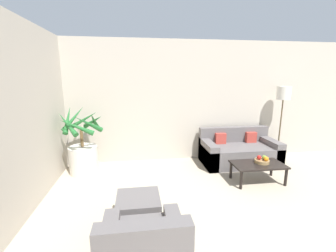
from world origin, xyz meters
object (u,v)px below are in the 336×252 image
(floor_lamp, at_px, (283,98))
(apple_red, at_px, (259,157))
(fruit_bowl, at_px, (262,161))
(coffee_table, at_px, (258,166))
(apple_green, at_px, (264,157))
(sofa_loveseat, at_px, (239,152))
(orange_fruit, at_px, (266,159))
(potted_palm, at_px, (83,151))
(ottoman, at_px, (138,210))

(floor_lamp, xyz_separation_m, apple_red, (-1.08, -1.03, -0.98))
(floor_lamp, xyz_separation_m, fruit_bowl, (-1.03, -1.05, -1.05))
(coffee_table, bearing_deg, floor_lamp, 44.05)
(apple_green, bearing_deg, fruit_bowl, -157.90)
(sofa_loveseat, distance_m, coffee_table, 0.94)
(floor_lamp, distance_m, orange_fruit, 1.78)
(apple_red, relative_size, apple_green, 1.06)
(potted_palm, bearing_deg, coffee_table, -14.97)
(apple_red, bearing_deg, fruit_bowl, -21.62)
(potted_palm, bearing_deg, ottoman, -58.82)
(floor_lamp, height_order, ottoman, floor_lamp)
(sofa_loveseat, bearing_deg, apple_red, -91.86)
(apple_red, bearing_deg, apple_green, 0.87)
(sofa_loveseat, height_order, ottoman, sofa_loveseat)
(floor_lamp, relative_size, apple_green, 21.99)
(orange_fruit, relative_size, ottoman, 0.15)
(fruit_bowl, bearing_deg, apple_green, 22.10)
(floor_lamp, relative_size, apple_red, 20.82)
(apple_red, height_order, apple_green, apple_red)
(fruit_bowl, relative_size, ottoman, 0.46)
(coffee_table, height_order, apple_green, apple_green)
(sofa_loveseat, xyz_separation_m, coffee_table, (-0.07, -0.93, 0.04))
(sofa_loveseat, distance_m, apple_green, 0.90)
(potted_palm, xyz_separation_m, orange_fruit, (3.37, -0.90, -0.00))
(apple_green, xyz_separation_m, ottoman, (-2.32, -0.95, -0.27))
(sofa_loveseat, bearing_deg, apple_green, -85.26)
(sofa_loveseat, height_order, apple_green, sofa_loveseat)
(coffee_table, distance_m, apple_green, 0.21)
(potted_palm, distance_m, fruit_bowl, 3.44)
(orange_fruit, bearing_deg, fruit_bowl, 120.47)
(fruit_bowl, relative_size, apple_green, 3.39)
(fruit_bowl, height_order, apple_red, apple_red)
(fruit_bowl, bearing_deg, sofa_loveseat, 91.32)
(floor_lamp, xyz_separation_m, apple_green, (-0.98, -1.02, -0.98))
(apple_green, bearing_deg, sofa_loveseat, 94.74)
(potted_palm, xyz_separation_m, sofa_loveseat, (3.31, 0.07, -0.19))
(floor_lamp, distance_m, coffee_table, 1.92)
(potted_palm, distance_m, apple_green, 3.48)
(sofa_loveseat, height_order, orange_fruit, sofa_loveseat)
(coffee_table, relative_size, apple_green, 12.05)
(apple_green, distance_m, orange_fruit, 0.09)
(fruit_bowl, distance_m, orange_fruit, 0.11)
(sofa_loveseat, height_order, fruit_bowl, sofa_loveseat)
(potted_palm, relative_size, sofa_loveseat, 0.83)
(apple_red, bearing_deg, coffee_table, -124.95)
(apple_green, bearing_deg, orange_fruit, -98.28)
(ottoman, bearing_deg, apple_green, 22.22)
(coffee_table, height_order, ottoman, ottoman)
(sofa_loveseat, height_order, apple_red, sofa_loveseat)
(apple_red, relative_size, orange_fruit, 0.97)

